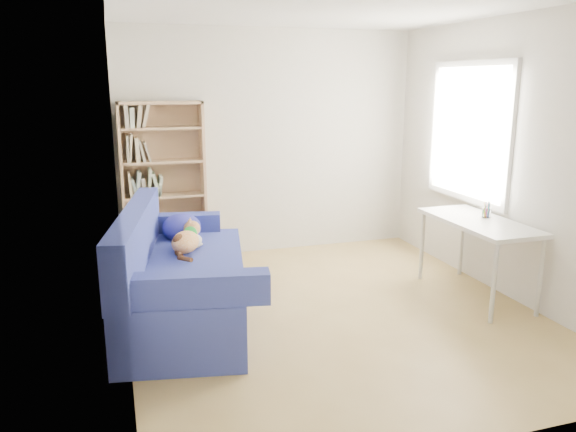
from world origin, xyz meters
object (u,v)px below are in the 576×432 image
object	(u,v)px
pen_cup	(487,211)
sofa	(179,278)
bookshelf	(164,191)
desk	(479,227)

from	to	relation	value
pen_cup	sofa	bearing A→B (deg)	175.40
sofa	pen_cup	world-z (taller)	sofa
sofa	pen_cup	distance (m)	2.91
bookshelf	pen_cup	world-z (taller)	bookshelf
desk	pen_cup	size ratio (longest dim) A/B	7.90
bookshelf	pen_cup	distance (m)	3.37
sofa	pen_cup	bearing A→B (deg)	5.90
pen_cup	desk	bearing A→B (deg)	-150.52
bookshelf	desk	xyz separation A→B (m)	(2.70, -1.90, -0.15)
sofa	bookshelf	world-z (taller)	bookshelf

